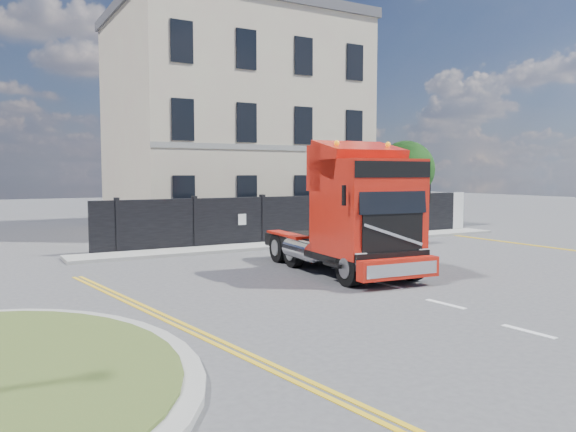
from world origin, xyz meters
TOP-DOWN VIEW (x-y plane):
  - ground at (0.00, 0.00)m, footprint 120.00×120.00m
  - hoarding_fence at (6.55, 9.00)m, footprint 18.80×0.25m
  - georgian_building at (6.00, 16.50)m, footprint 12.30×10.30m
  - tree at (14.38, 12.10)m, footprint 3.20×3.20m
  - pavement_far at (6.00, 8.10)m, footprint 20.00×1.60m
  - truck at (3.08, 1.21)m, footprint 2.85×6.51m
  - flatbed_pickup at (8.94, 6.81)m, footprint 2.05×4.37m

SIDE VIEW (x-z plane):
  - ground at x=0.00m, z-range 0.00..0.00m
  - pavement_far at x=6.00m, z-range 0.00..0.12m
  - flatbed_pickup at x=8.94m, z-range 0.07..1.83m
  - hoarding_fence at x=6.55m, z-range 0.00..2.00m
  - truck at x=3.08m, z-range -0.20..3.60m
  - tree at x=14.38m, z-range 0.65..5.45m
  - georgian_building at x=6.00m, z-range -0.63..12.17m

